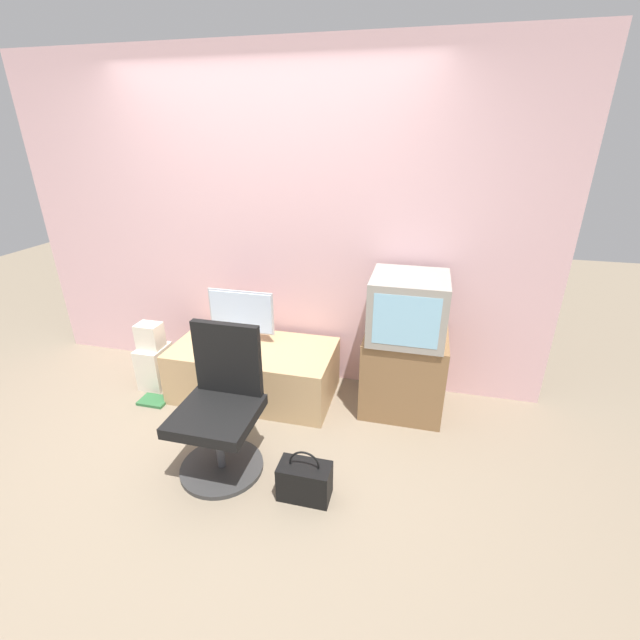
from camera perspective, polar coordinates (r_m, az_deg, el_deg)
ground_plane at (r=3.01m, az=-14.06°, el=-18.73°), size 12.00×12.00×0.00m
wall_back at (r=3.52m, az=-6.29°, el=12.16°), size 4.40×0.05×2.60m
desk at (r=3.56m, az=-8.75°, el=-6.64°), size 1.29×0.67×0.43m
side_stand at (r=3.37m, az=11.04°, el=-6.75°), size 0.61×0.54×0.63m
main_monitor at (r=3.51m, az=-10.42°, el=0.45°), size 0.55×0.22×0.43m
keyboard at (r=3.43m, az=-11.29°, el=-3.92°), size 0.30×0.12×0.01m
mouse at (r=3.33m, az=-8.33°, el=-4.37°), size 0.05×0.04×0.04m
crt_tv at (r=3.10m, az=11.66°, el=1.67°), size 0.53×0.52×0.46m
office_chair at (r=2.80m, az=-13.08°, el=-11.83°), size 0.53×0.53×0.94m
cardboard_box_lower at (r=3.91m, az=-21.12°, el=-5.74°), size 0.21×0.27×0.36m
cardboard_box_upper at (r=3.79m, az=-21.75°, el=-1.98°), size 0.19×0.15×0.21m
handbag at (r=2.70m, az=-2.06°, el=-20.61°), size 0.31×0.17×0.33m
book at (r=3.76m, az=-21.27°, el=-9.99°), size 0.22×0.16×0.02m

